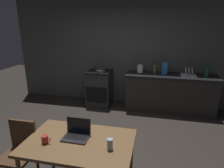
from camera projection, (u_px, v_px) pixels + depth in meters
The scene contains 15 objects.
ground_plane at pixel (96, 150), 3.50m from camera, with size 12.00×12.00×0.00m, color #2D2823.
back_wall at pixel (133, 50), 5.19m from camera, with size 6.40×0.10×2.84m, color #484B49.
kitchen_counter at pixel (170, 93), 4.94m from camera, with size 2.16×0.64×0.92m.
stove_oven at pixel (100, 88), 5.31m from camera, with size 0.60×0.62×0.92m.
dining_table at pixel (80, 146), 2.48m from camera, with size 1.32×0.86×0.74m.
chair at pixel (20, 149), 2.70m from camera, with size 0.40×0.40×0.88m.
laptop at pixel (77, 134), 2.53m from camera, with size 0.32×0.24×0.23m.
electric_kettle at pixel (140, 69), 4.93m from camera, with size 0.18×0.16×0.22m.
bottle at pixel (207, 71), 4.56m from camera, with size 0.08×0.08×0.29m.
frying_pan at pixel (100, 70), 5.14m from camera, with size 0.25×0.42×0.05m.
coffee_mug at pixel (45, 139), 2.41m from camera, with size 0.12×0.08×0.10m.
drinking_glass at pixel (110, 144), 2.28m from camera, with size 0.07×0.07×0.13m.
cereal_box at pixel (165, 68), 4.82m from camera, with size 0.13×0.05×0.30m.
dish_rack at pixel (188, 74), 4.71m from camera, with size 0.34×0.26×0.21m.
bottle_b at pixel (155, 69), 4.93m from camera, with size 0.07×0.07×0.24m.
Camera 1 is at (0.92, -2.87, 2.14)m, focal length 32.27 mm.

